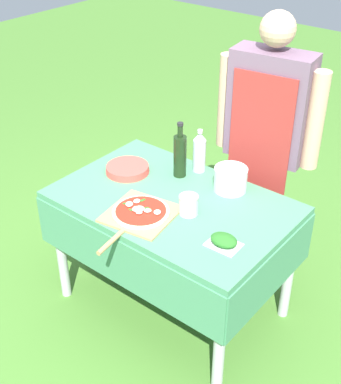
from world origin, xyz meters
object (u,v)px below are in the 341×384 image
(water_bottle, at_px, (199,152))
(person_cook, at_px, (267,132))
(pizza_on_peel, at_px, (140,213))
(mixing_tub, at_px, (230,179))
(sauce_jar, at_px, (189,206))
(prep_table, at_px, (173,216))
(herb_container, at_px, (224,241))
(plate_stack, at_px, (128,169))
(oil_bottle, at_px, (180,155))

(water_bottle, bearing_deg, person_cook, 46.45)
(person_cook, distance_m, pizza_on_peel, 0.87)
(person_cook, relative_size, water_bottle, 6.39)
(mixing_tub, bearing_deg, sauce_jar, -96.34)
(prep_table, distance_m, herb_container, 0.47)
(person_cook, distance_m, sauce_jar, 0.67)
(prep_table, height_order, water_bottle, water_bottle)
(water_bottle, distance_m, plate_stack, 0.41)
(prep_table, distance_m, plate_stack, 0.40)
(prep_table, height_order, sauce_jar, sauce_jar)
(prep_table, height_order, person_cook, person_cook)
(herb_container, bearing_deg, pizza_on_peel, -171.81)
(herb_container, relative_size, sauce_jar, 1.54)
(person_cook, height_order, sauce_jar, person_cook)
(prep_table, height_order, pizza_on_peel, pizza_on_peel)
(oil_bottle, height_order, water_bottle, oil_bottle)
(prep_table, relative_size, water_bottle, 4.90)
(person_cook, distance_m, oil_bottle, 0.50)
(prep_table, relative_size, plate_stack, 5.04)
(pizza_on_peel, xyz_separation_m, water_bottle, (-0.04, 0.55, 0.10))
(person_cook, bearing_deg, mixing_tub, 80.79)
(person_cook, relative_size, plate_stack, 6.58)
(mixing_tub, distance_m, plate_stack, 0.59)
(oil_bottle, bearing_deg, water_bottle, 65.38)
(herb_container, height_order, sauce_jar, sauce_jar)
(herb_container, bearing_deg, sauce_jar, 159.85)
(sauce_jar, bearing_deg, mixing_tub, 83.66)
(water_bottle, bearing_deg, oil_bottle, -114.62)
(herb_container, distance_m, mixing_tub, 0.49)
(water_bottle, bearing_deg, pizza_on_peel, -85.91)
(water_bottle, relative_size, plate_stack, 1.03)
(person_cook, distance_m, herb_container, 0.81)
(person_cook, bearing_deg, herb_container, 99.75)
(water_bottle, height_order, plate_stack, water_bottle)
(person_cook, relative_size, herb_container, 10.27)
(plate_stack, xyz_separation_m, sauce_jar, (0.51, -0.11, 0.03))
(prep_table, distance_m, mixing_tub, 0.36)
(person_cook, bearing_deg, plate_stack, 36.26)
(herb_container, height_order, mixing_tub, mixing_tub)
(oil_bottle, relative_size, plate_stack, 1.31)
(pizza_on_peel, distance_m, water_bottle, 0.56)
(herb_container, distance_m, plate_stack, 0.82)
(plate_stack, bearing_deg, sauce_jar, -12.16)
(herb_container, relative_size, mixing_tub, 0.89)
(plate_stack, relative_size, sauce_jar, 2.40)
(person_cook, xyz_separation_m, oil_bottle, (-0.31, -0.38, -0.08))
(sauce_jar, bearing_deg, plate_stack, 167.84)
(person_cook, bearing_deg, oil_bottle, 43.37)
(sauce_jar, bearing_deg, oil_bottle, 134.69)
(prep_table, relative_size, herb_container, 7.87)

